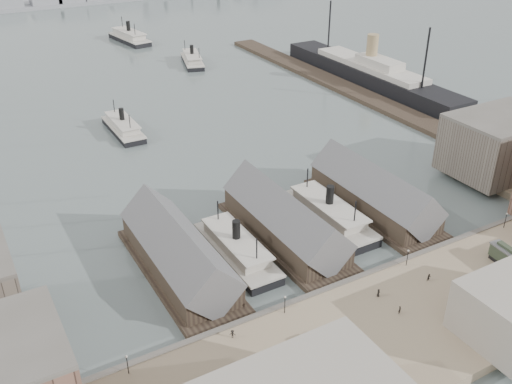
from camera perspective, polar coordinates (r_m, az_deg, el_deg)
ground at (r=120.88m, az=7.14°, el=-8.44°), size 900.00×900.00×0.00m
quay at (r=108.81m, az=13.54°, el=-13.38°), size 180.00×30.00×2.00m
seawall at (r=116.99m, az=8.69°, el=-9.29°), size 180.00×1.20×2.30m
east_wharf at (r=227.43m, az=9.76°, el=9.84°), size 10.00×180.00×1.60m
ferry_shed_west at (r=119.75m, az=-7.76°, el=-6.14°), size 14.00×42.00×12.60m
ferry_shed_center at (r=129.62m, az=2.88°, el=-2.94°), size 14.00×42.00×12.60m
ferry_shed_east at (r=143.58m, az=11.69°, el=-0.19°), size 14.00×42.00×12.60m
warehouse_east_back at (r=169.28m, az=23.20°, el=4.39°), size 28.00×20.00×15.00m
lamp_post_far_w at (r=97.65m, az=-12.78°, el=-16.17°), size 0.44×0.44×3.92m
lamp_post_near_w at (r=106.56m, az=2.91°, el=-10.86°), size 0.44×0.44×3.92m
lamp_post_near_e at (r=122.38m, az=14.94°, el=-6.08°), size 0.44×0.44×3.92m
lamp_post_far_e at (r=142.82m, az=23.73°, el=-2.34°), size 0.44×0.44×3.92m
far_shore at (r=419.61m, az=-22.37°, el=17.20°), size 500.00×40.00×15.72m
ferry_docked_west at (r=124.56m, az=-1.95°, el=-5.65°), size 8.22×27.41×9.79m
ferry_docked_east at (r=137.77m, az=7.27°, el=-2.15°), size 8.78×29.27×10.45m
ferry_open_near at (r=192.11m, az=-13.15°, el=6.37°), size 7.63×25.03×8.93m
ferry_open_mid at (r=264.85m, az=-6.39°, el=13.05°), size 14.40×26.50×9.07m
ferry_open_far at (r=309.25m, az=-12.55°, el=14.91°), size 13.62×31.97×11.06m
ocean_steamer at (r=240.65m, az=11.34°, el=11.60°), size 13.47×98.42×19.68m
tram at (r=128.93m, az=24.23°, el=-6.32°), size 3.86×10.98×3.83m
horse_cart_center at (r=103.11m, az=5.84°, el=-14.02°), size 4.84×1.59×1.53m
horse_cart_right at (r=121.90m, az=21.15°, el=-8.45°), size 4.83×2.77×1.61m
pedestrian_2 at (r=102.83m, az=-2.36°, el=-14.00°), size 1.19×1.12×1.61m
pedestrian_3 at (r=100.41m, az=12.26°, el=-16.02°), size 0.66×1.12×1.78m
pedestrian_4 at (r=113.82m, az=12.14°, el=-9.83°), size 0.82×0.95×1.65m
pedestrian_5 at (r=110.74m, az=14.18°, el=-11.36°), size 0.72×0.63×1.65m
pedestrian_6 at (r=120.37m, az=16.92°, el=-8.17°), size 0.82×0.67×1.56m
pedestrian_7 at (r=123.03m, az=23.48°, el=-8.56°), size 1.15×0.69×1.75m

